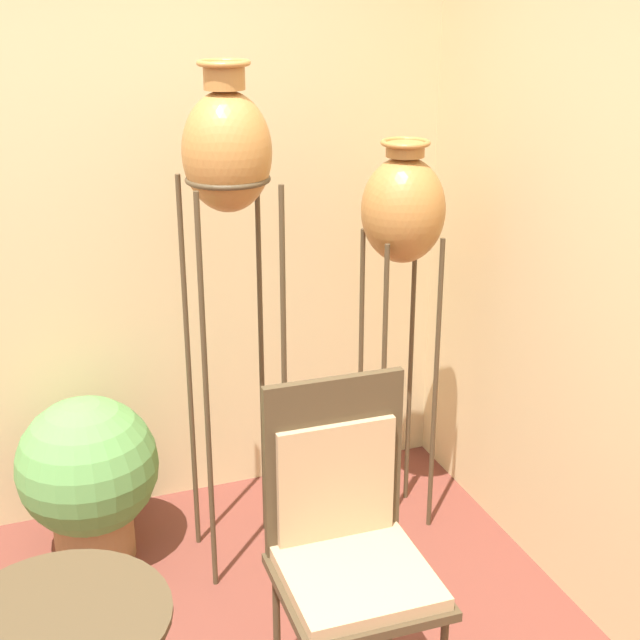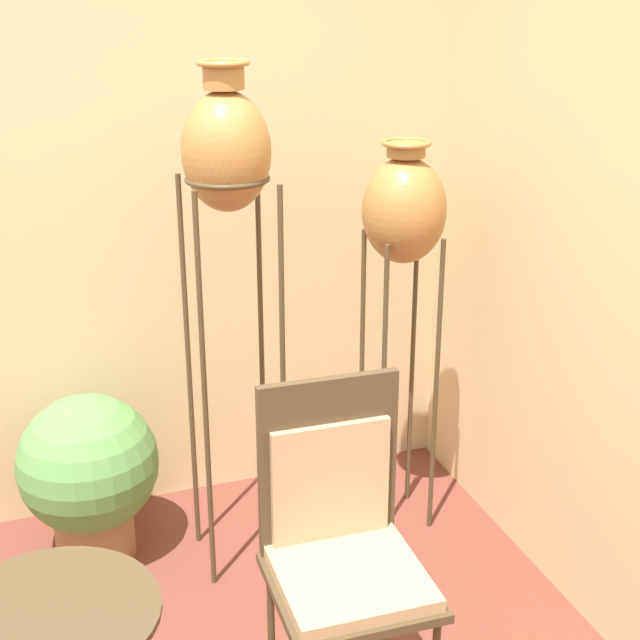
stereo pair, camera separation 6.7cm
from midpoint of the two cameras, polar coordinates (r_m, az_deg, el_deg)
wall_back at (r=3.69m, az=-15.50°, el=6.85°), size 7.25×0.06×2.70m
vase_stand_tall at (r=3.14m, az=-5.38°, el=10.03°), size 0.31×0.31×1.95m
vase_stand_medium at (r=3.47m, az=5.94°, el=6.60°), size 0.33×0.33×1.64m
chair at (r=2.78m, az=2.05°, el=-13.61°), size 0.48×0.47×1.09m
potted_plant at (r=3.68m, az=-14.06°, el=-9.40°), size 0.55×0.55×0.69m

